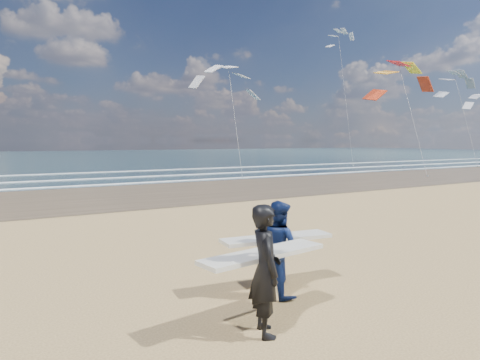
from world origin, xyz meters
TOP-DOWN VIEW (x-y plane):
  - wet_sand_strip at (20.00, 18.00)m, footprint 220.00×12.00m
  - ocean at (20.00, 72.00)m, footprint 220.00×100.00m
  - foam_breakers at (20.00, 28.10)m, footprint 220.00×11.70m
  - surfer_near at (-1.05, 0.12)m, footprint 2.25×1.18m
  - surfer_far at (0.05, 1.31)m, footprint 2.25×1.19m
  - kite_0 at (26.27, 19.55)m, footprint 7.91×4.97m
  - kite_1 at (12.66, 25.32)m, footprint 6.37×4.80m
  - kite_2 at (42.51, 24.84)m, footprint 6.81×4.85m
  - kite_5 at (31.64, 32.39)m, footprint 4.46×4.59m

SIDE VIEW (x-z plane):
  - wet_sand_strip at x=20.00m, z-range 0.00..0.01m
  - ocean at x=20.00m, z-range 0.00..0.02m
  - foam_breakers at x=20.00m, z-range 0.02..0.08m
  - surfer_far at x=0.05m, z-range 0.01..1.77m
  - surfer_near at x=-1.05m, z-range 0.01..1.95m
  - kite_1 at x=12.66m, z-range 0.75..10.95m
  - kite_0 at x=26.27m, z-range 1.35..12.39m
  - kite_2 at x=42.51m, z-range 1.02..13.12m
  - kite_5 at x=31.64m, z-range 0.18..16.98m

